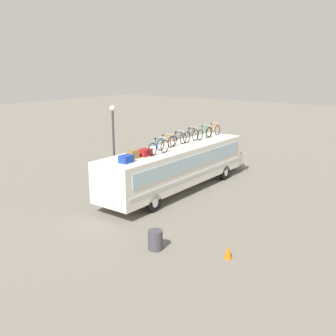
{
  "coord_description": "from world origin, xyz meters",
  "views": [
    {
      "loc": [
        -18.25,
        -13.33,
        7.4
      ],
      "look_at": [
        -0.83,
        0.0,
        1.61
      ],
      "focal_mm": 41.43,
      "sensor_mm": 36.0,
      "label": 1
    }
  ],
  "objects_px": {
    "luggage_bag_3": "(145,152)",
    "rooftop_bicycle_6": "(213,130)",
    "rooftop_bicycle_1": "(159,147)",
    "rooftop_bicycle_2": "(166,143)",
    "bus": "(178,165)",
    "rooftop_bicycle_3": "(178,139)",
    "trash_bin": "(155,240)",
    "luggage_bag_2": "(133,154)",
    "traffic_cone": "(228,252)",
    "rooftop_bicycle_4": "(191,136)",
    "street_lamp": "(113,132)",
    "luggage_bag_1": "(126,159)",
    "rooftop_bicycle_5": "(204,133)"
  },
  "relations": [
    {
      "from": "luggage_bag_3",
      "to": "rooftop_bicycle_2",
      "type": "bearing_deg",
      "value": 5.28
    },
    {
      "from": "luggage_bag_2",
      "to": "rooftop_bicycle_6",
      "type": "distance_m",
      "value": 8.33
    },
    {
      "from": "rooftop_bicycle_2",
      "to": "luggage_bag_3",
      "type": "bearing_deg",
      "value": -174.72
    },
    {
      "from": "luggage_bag_2",
      "to": "rooftop_bicycle_4",
      "type": "height_order",
      "value": "rooftop_bicycle_4"
    },
    {
      "from": "luggage_bag_3",
      "to": "rooftop_bicycle_4",
      "type": "relative_size",
      "value": 0.4
    },
    {
      "from": "bus",
      "to": "rooftop_bicycle_4",
      "type": "xyz_separation_m",
      "value": [
        1.64,
        0.21,
        1.53
      ]
    },
    {
      "from": "bus",
      "to": "rooftop_bicycle_6",
      "type": "distance_m",
      "value": 4.58
    },
    {
      "from": "rooftop_bicycle_5",
      "to": "trash_bin",
      "type": "height_order",
      "value": "rooftop_bicycle_5"
    },
    {
      "from": "luggage_bag_2",
      "to": "rooftop_bicycle_1",
      "type": "bearing_deg",
      "value": -15.59
    },
    {
      "from": "luggage_bag_2",
      "to": "street_lamp",
      "type": "height_order",
      "value": "street_lamp"
    },
    {
      "from": "bus",
      "to": "luggage_bag_2",
      "type": "xyz_separation_m",
      "value": [
        -4.0,
        0.02,
        1.35
      ]
    },
    {
      "from": "street_lamp",
      "to": "bus",
      "type": "bearing_deg",
      "value": -80.15
    },
    {
      "from": "bus",
      "to": "rooftop_bicycle_1",
      "type": "relative_size",
      "value": 7.22
    },
    {
      "from": "luggage_bag_1",
      "to": "luggage_bag_2",
      "type": "distance_m",
      "value": 0.92
    },
    {
      "from": "rooftop_bicycle_2",
      "to": "traffic_cone",
      "type": "xyz_separation_m",
      "value": [
        -4.89,
        -6.9,
        -2.83
      ]
    },
    {
      "from": "luggage_bag_2",
      "to": "luggage_bag_3",
      "type": "relative_size",
      "value": 0.78
    },
    {
      "from": "rooftop_bicycle_6",
      "to": "trash_bin",
      "type": "bearing_deg",
      "value": -160.05
    },
    {
      "from": "rooftop_bicycle_1",
      "to": "rooftop_bicycle_2",
      "type": "height_order",
      "value": "rooftop_bicycle_1"
    },
    {
      "from": "trash_bin",
      "to": "traffic_cone",
      "type": "bearing_deg",
      "value": -68.12
    },
    {
      "from": "traffic_cone",
      "to": "luggage_bag_3",
      "type": "bearing_deg",
      "value": 67.35
    },
    {
      "from": "luggage_bag_2",
      "to": "rooftop_bicycle_2",
      "type": "distance_m",
      "value": 2.96
    },
    {
      "from": "rooftop_bicycle_3",
      "to": "traffic_cone",
      "type": "height_order",
      "value": "rooftop_bicycle_3"
    },
    {
      "from": "traffic_cone",
      "to": "bus",
      "type": "bearing_deg",
      "value": 48.67
    },
    {
      "from": "luggage_bag_3",
      "to": "rooftop_bicycle_6",
      "type": "height_order",
      "value": "rooftop_bicycle_6"
    },
    {
      "from": "bus",
      "to": "rooftop_bicycle_2",
      "type": "height_order",
      "value": "rooftop_bicycle_2"
    },
    {
      "from": "bus",
      "to": "luggage_bag_3",
      "type": "bearing_deg",
      "value": -179.21
    },
    {
      "from": "luggage_bag_1",
      "to": "rooftop_bicycle_5",
      "type": "relative_size",
      "value": 0.37
    },
    {
      "from": "bus",
      "to": "street_lamp",
      "type": "relative_size",
      "value": 2.58
    },
    {
      "from": "rooftop_bicycle_6",
      "to": "bus",
      "type": "bearing_deg",
      "value": -177.55
    },
    {
      "from": "luggage_bag_1",
      "to": "rooftop_bicycle_5",
      "type": "height_order",
      "value": "rooftop_bicycle_5"
    },
    {
      "from": "rooftop_bicycle_2",
      "to": "trash_bin",
      "type": "xyz_separation_m",
      "value": [
        -6.01,
        -4.1,
        -2.69
      ]
    },
    {
      "from": "luggage_bag_1",
      "to": "luggage_bag_2",
      "type": "bearing_deg",
      "value": 20.69
    },
    {
      "from": "rooftop_bicycle_2",
      "to": "traffic_cone",
      "type": "relative_size",
      "value": 3.02
    },
    {
      "from": "luggage_bag_2",
      "to": "rooftop_bicycle_6",
      "type": "xyz_separation_m",
      "value": [
        8.32,
        0.16,
        0.16
      ]
    },
    {
      "from": "luggage_bag_3",
      "to": "trash_bin",
      "type": "distance_m",
      "value": 6.07
    },
    {
      "from": "rooftop_bicycle_3",
      "to": "trash_bin",
      "type": "bearing_deg",
      "value": -150.37
    },
    {
      "from": "rooftop_bicycle_4",
      "to": "bus",
      "type": "bearing_deg",
      "value": -172.65
    },
    {
      "from": "rooftop_bicycle_3",
      "to": "traffic_cone",
      "type": "bearing_deg",
      "value": -131.68
    },
    {
      "from": "traffic_cone",
      "to": "trash_bin",
      "type": "bearing_deg",
      "value": 111.88
    },
    {
      "from": "luggage_bag_2",
      "to": "traffic_cone",
      "type": "xyz_separation_m",
      "value": [
        -1.93,
        -6.77,
        -2.68
      ]
    },
    {
      "from": "bus",
      "to": "rooftop_bicycle_4",
      "type": "relative_size",
      "value": 7.43
    },
    {
      "from": "rooftop_bicycle_1",
      "to": "rooftop_bicycle_4",
      "type": "distance_m",
      "value": 4.12
    },
    {
      "from": "rooftop_bicycle_2",
      "to": "street_lamp",
      "type": "bearing_deg",
      "value": 87.03
    },
    {
      "from": "luggage_bag_1",
      "to": "rooftop_bicycle_3",
      "type": "distance_m",
      "value": 5.16
    },
    {
      "from": "rooftop_bicycle_1",
      "to": "rooftop_bicycle_2",
      "type": "distance_m",
      "value": 1.49
    },
    {
      "from": "rooftop_bicycle_4",
      "to": "rooftop_bicycle_6",
      "type": "relative_size",
      "value": 0.99
    },
    {
      "from": "rooftop_bicycle_2",
      "to": "rooftop_bicycle_6",
      "type": "distance_m",
      "value": 5.37
    },
    {
      "from": "rooftop_bicycle_3",
      "to": "trash_bin",
      "type": "xyz_separation_m",
      "value": [
        -7.33,
        -4.17,
        -2.69
      ]
    },
    {
      "from": "luggage_bag_1",
      "to": "trash_bin",
      "type": "distance_m",
      "value": 4.95
    },
    {
      "from": "rooftop_bicycle_3",
      "to": "rooftop_bicycle_4",
      "type": "bearing_deg",
      "value": -0.4
    }
  ]
}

